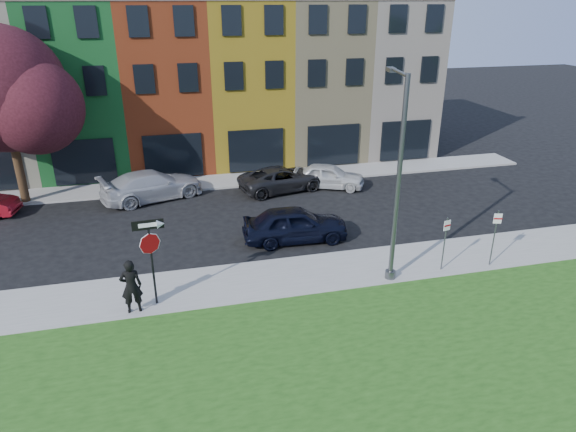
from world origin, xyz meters
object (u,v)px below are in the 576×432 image
object	(u,v)px
stop_sign	(150,245)
man	(131,286)
street_lamp	(397,181)

from	to	relation	value
stop_sign	man	size ratio (longest dim) A/B	1.63
stop_sign	man	xyz separation A→B (m)	(-0.76, -0.33, -1.31)
man	street_lamp	world-z (taller)	street_lamp
stop_sign	street_lamp	bearing A→B (deg)	-4.33
man	street_lamp	distance (m)	10.08
street_lamp	man	bearing A→B (deg)	-169.26
stop_sign	man	distance (m)	1.55
man	street_lamp	xyz separation A→B (m)	(9.65, 0.21, 2.92)
stop_sign	street_lamp	world-z (taller)	street_lamp
man	street_lamp	bearing A→B (deg)	176.72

